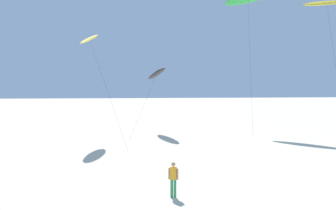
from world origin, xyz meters
name	(u,v)px	position (x,y,z in m)	size (l,w,h in m)	color
flying_kite_0	(156,74)	(3.97, 46.42, 6.78)	(4.35, 8.35, 7.72)	black
flying_kite_2	(90,39)	(-2.90, 41.22, 9.98)	(4.64, 8.96, 11.09)	yellow
flying_kite_7	(327,3)	(20.11, 39.13, 13.51)	(7.82, 8.13, 14.66)	yellow
person_foreground_walker	(173,178)	(3.10, 23.01, 0.97)	(0.48, 0.29, 1.76)	#338E56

